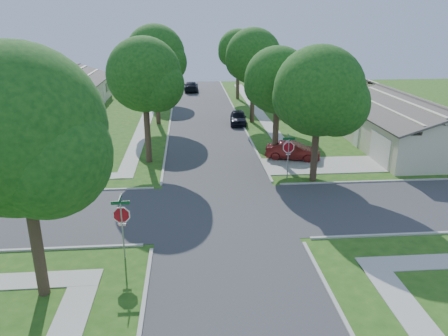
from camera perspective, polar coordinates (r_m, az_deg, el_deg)
The scene contains 22 objects.
ground at distance 24.29m, azimuth -0.25°, elevation -5.59°, with size 100.00×100.00×0.00m, color #244D15.
road_ns at distance 24.29m, azimuth -0.25°, elevation -5.58°, with size 7.00×100.00×0.02m, color #333335.
sidewalk_ne at distance 49.66m, azimuth 4.44°, elevation 7.40°, with size 1.20×40.00×0.04m, color #9E9B91.
sidewalk_nw at distance 49.23m, azimuth -9.83°, elevation 7.07°, with size 1.20×40.00×0.04m, color #9E9B91.
driveway at distance 32.27m, azimuth 12.85°, elevation 0.38°, with size 8.80×3.60×0.05m, color #9E9B91.
stop_sign_sw at distance 19.34m, azimuth -13.23°, elevation -6.33°, with size 1.05×0.80×2.98m.
stop_sign_ne at distance 28.62m, azimuth 8.42°, elevation 2.46°, with size 1.05×0.80×2.98m.
tree_e_near at distance 31.97m, azimuth 7.10°, elevation 10.92°, with size 4.97×4.80×8.28m.
tree_e_mid at distance 43.63m, azimuth 3.92°, elevation 14.05°, with size 5.59×5.40×9.21m.
tree_e_far at distance 56.50m, azimuth 1.90°, elevation 15.00°, with size 5.17×5.00×8.72m.
tree_w_near at distance 31.38m, azimuth -10.27°, elevation 11.48°, with size 5.38×5.20×8.97m.
tree_w_mid at distance 43.23m, azimuth -8.88°, elevation 14.13°, with size 5.80×5.60×9.56m.
tree_w_far at distance 56.24m, azimuth -7.98°, elevation 14.32°, with size 4.76×4.60×8.04m.
tree_sw_corner at distance 16.51m, azimuth -24.90°, elevation 3.59°, with size 6.21×6.00×9.55m.
tree_ne_corner at distance 27.78m, azimuth 12.39°, elevation 9.26°, with size 5.80×5.60×8.66m.
house_ne_near at distance 38.42m, azimuth 22.93°, elevation 4.67°, with size 8.42×13.60×4.23m.
house_ne_far at distance 54.65m, azimuth 14.42°, elevation 9.55°, with size 8.42×13.60×4.23m.
house_nw_near at distance 40.56m, azimuth -25.33°, elevation 5.05°, with size 8.42×13.60×4.23m.
house_nw_far at distance 56.49m, azimuth -19.60°, elevation 9.35°, with size 8.42×13.60×4.23m.
car_driveway at distance 33.03m, azimuth 8.98°, elevation 2.23°, with size 1.40×4.00×1.32m, color #511110.
car_curb_east at distance 43.52m, azimuth 1.86°, elevation 6.62°, with size 1.59×3.95×1.35m, color black.
car_curb_west at distance 63.18m, azimuth -4.30°, elevation 10.58°, with size 1.93×4.74×1.37m, color black.
Camera 1 is at (-1.72, -21.96, 10.23)m, focal length 35.00 mm.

